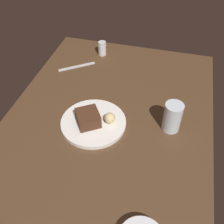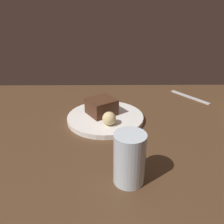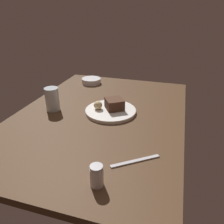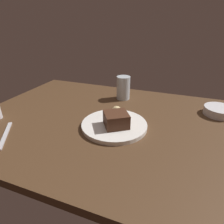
% 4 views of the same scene
% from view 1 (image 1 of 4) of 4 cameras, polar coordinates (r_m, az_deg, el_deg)
% --- Properties ---
extents(dining_table, '(1.20, 0.84, 0.03)m').
position_cam_1_polar(dining_table, '(1.11, -1.02, -2.39)').
color(dining_table, '#4C331E').
rests_on(dining_table, ground).
extents(dessert_plate, '(0.26, 0.26, 0.02)m').
position_cam_1_polar(dessert_plate, '(1.08, -3.96, -2.28)').
color(dessert_plate, white).
rests_on(dessert_plate, dining_table).
extents(chocolate_cake_slice, '(0.12, 0.12, 0.05)m').
position_cam_1_polar(chocolate_cake_slice, '(1.05, -5.13, -1.29)').
color(chocolate_cake_slice, '#472819').
rests_on(chocolate_cake_slice, dessert_plate).
extents(bread_roll, '(0.04, 0.04, 0.04)m').
position_cam_1_polar(bread_roll, '(1.05, -0.49, -1.29)').
color(bread_roll, '#DBC184').
rests_on(bread_roll, dessert_plate).
extents(salt_shaker, '(0.04, 0.04, 0.07)m').
position_cam_1_polar(salt_shaker, '(1.47, -2.11, 13.37)').
color(salt_shaker, silver).
rests_on(salt_shaker, dining_table).
extents(water_glass, '(0.07, 0.07, 0.12)m').
position_cam_1_polar(water_glass, '(1.05, 12.72, -1.05)').
color(water_glass, silver).
rests_on(water_glass, dining_table).
extents(butter_knife, '(0.12, 0.16, 0.01)m').
position_cam_1_polar(butter_knife, '(1.40, -7.50, 9.55)').
color(butter_knife, silver).
rests_on(butter_knife, dining_table).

